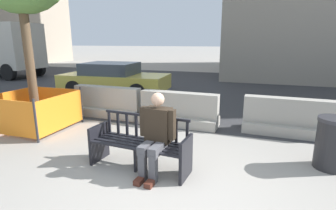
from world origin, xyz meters
name	(u,v)px	position (x,y,z in m)	size (l,w,h in m)	color
ground_plane	(170,195)	(0.00, 0.00, 0.00)	(200.00, 200.00, 0.00)	gray
street_asphalt	(230,89)	(0.00, 8.70, 0.00)	(120.00, 12.00, 0.01)	#333335
street_bench	(140,146)	(-0.72, 0.62, 0.40)	(1.73, 0.66, 0.88)	black
seated_person	(156,133)	(-0.41, 0.54, 0.69)	(0.59, 0.75, 1.31)	#2D2319
jersey_barrier_centre	(179,112)	(-0.77, 3.10, 0.34)	(2.03, 0.76, 0.84)	#9E998E
jersey_barrier_left	(108,104)	(-2.93, 3.26, 0.34)	(2.02, 0.73, 0.84)	#ADA89E
jersey_barrier_right	(289,120)	(1.81, 3.22, 0.34)	(2.02, 0.76, 0.84)	#9E998E
construction_fence	(36,109)	(-4.00, 1.72, 0.47)	(1.57, 1.57, 0.95)	#2D2D33
car_taxi_near	(114,79)	(-4.27, 5.96, 0.64)	(4.23, 2.06, 1.26)	#DBC64C
trash_bin	(333,143)	(2.31, 1.63, 0.44)	(0.55, 0.55, 0.88)	#232326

